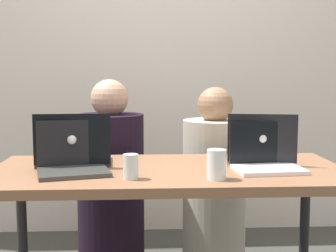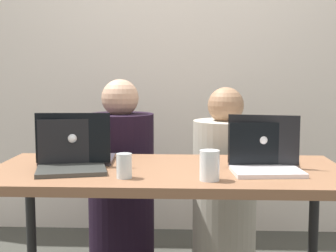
% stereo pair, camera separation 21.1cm
% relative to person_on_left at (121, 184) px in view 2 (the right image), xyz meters
% --- Properties ---
extents(back_wall, '(4.50, 0.10, 2.63)m').
position_rel_person_on_left_xyz_m(back_wall, '(0.30, 0.70, 0.82)').
color(back_wall, beige).
rests_on(back_wall, ground).
extents(desk, '(1.56, 0.71, 0.72)m').
position_rel_person_on_left_xyz_m(desk, '(0.30, -0.64, 0.16)').
color(desk, brown).
rests_on(desk, ground).
extents(person_on_left, '(0.47, 0.47, 1.10)m').
position_rel_person_on_left_xyz_m(person_on_left, '(0.00, 0.00, 0.00)').
color(person_on_left, black).
rests_on(person_on_left, ground).
extents(person_on_right, '(0.42, 0.42, 1.06)m').
position_rel_person_on_left_xyz_m(person_on_right, '(0.60, 0.00, -0.02)').
color(person_on_right, '#BCB3A0').
rests_on(person_on_right, ground).
extents(laptop_front_right, '(0.30, 0.25, 0.20)m').
position_rel_person_on_left_xyz_m(laptop_front_right, '(0.72, -0.69, 0.27)').
color(laptop_front_right, silver).
rests_on(laptop_front_right, desk).
extents(laptop_back_left, '(0.35, 0.29, 0.24)m').
position_rel_person_on_left_xyz_m(laptop_back_left, '(-0.13, -0.53, 0.28)').
color(laptop_back_left, '#3B373F').
rests_on(laptop_back_left, desk).
extents(laptop_back_right, '(0.35, 0.30, 0.24)m').
position_rel_person_on_left_xyz_m(laptop_back_right, '(0.74, -0.52, 0.28)').
color(laptop_back_right, '#B6B1B9').
rests_on(laptop_back_right, desk).
extents(laptop_front_left, '(0.33, 0.29, 0.22)m').
position_rel_person_on_left_xyz_m(laptop_front_left, '(-0.11, -0.70, 0.28)').
color(laptop_front_left, '#393A36').
rests_on(laptop_front_left, desk).
extents(water_glass_right, '(0.08, 0.08, 0.12)m').
position_rel_person_on_left_xyz_m(water_glass_right, '(0.48, -0.86, 0.28)').
color(water_glass_right, white).
rests_on(water_glass_right, desk).
extents(water_glass_left, '(0.06, 0.06, 0.10)m').
position_rel_person_on_left_xyz_m(water_glass_left, '(0.14, -0.83, 0.27)').
color(water_glass_left, silver).
rests_on(water_glass_left, desk).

